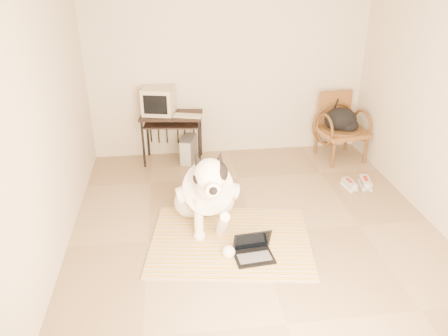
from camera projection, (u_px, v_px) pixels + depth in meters
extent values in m
plane|color=#8B7455|center=(256.00, 233.00, 4.76)|extent=(4.50, 4.50, 0.00)
plane|color=beige|center=(229.00, 63.00, 6.17)|extent=(4.50, 0.00, 4.50)
plane|color=beige|center=(352.00, 265.00, 2.17)|extent=(4.50, 0.00, 4.50)
plane|color=beige|center=(44.00, 125.00, 3.94)|extent=(0.00, 4.50, 4.50)
cube|color=gold|center=(230.00, 272.00, 4.16)|extent=(1.69, 0.50, 0.02)
cube|color=#3F6A29|center=(230.00, 255.00, 4.39)|extent=(1.69, 0.50, 0.02)
cube|color=#77488E|center=(231.00, 240.00, 4.62)|extent=(1.69, 0.50, 0.02)
cube|color=gold|center=(231.00, 227.00, 4.85)|extent=(1.69, 0.50, 0.02)
cube|color=tan|center=(231.00, 215.00, 5.08)|extent=(1.69, 0.50, 0.02)
sphere|color=white|center=(190.00, 202.00, 5.01)|extent=(0.36, 0.36, 0.36)
sphere|color=white|center=(219.00, 200.00, 5.06)|extent=(0.36, 0.36, 0.36)
ellipsoid|color=white|center=(205.00, 199.00, 5.01)|extent=(0.44, 0.40, 0.36)
ellipsoid|color=white|center=(206.00, 190.00, 4.71)|extent=(0.47, 0.83, 0.77)
cylinder|color=silver|center=(206.00, 189.00, 4.72)|extent=(0.55, 0.71, 0.70)
sphere|color=white|center=(209.00, 186.00, 4.43)|extent=(0.30, 0.30, 0.30)
sphere|color=white|center=(210.00, 175.00, 4.25)|extent=(0.33, 0.33, 0.33)
ellipsoid|color=black|center=(215.00, 172.00, 4.25)|extent=(0.25, 0.29, 0.24)
cylinder|color=white|center=(212.00, 186.00, 4.15)|extent=(0.14, 0.18, 0.14)
sphere|color=black|center=(213.00, 191.00, 4.06)|extent=(0.08, 0.08, 0.08)
cone|color=black|center=(198.00, 161.00, 4.24)|extent=(0.16, 0.17, 0.20)
cone|color=black|center=(220.00, 159.00, 4.27)|extent=(0.16, 0.17, 0.20)
torus|color=white|center=(209.00, 182.00, 4.39)|extent=(0.29, 0.16, 0.26)
cylinder|color=white|center=(199.00, 217.00, 4.56)|extent=(0.10, 0.15, 0.49)
cylinder|color=white|center=(222.00, 225.00, 4.48)|extent=(0.11, 0.44, 0.50)
sphere|color=white|center=(199.00, 235.00, 4.63)|extent=(0.13, 0.13, 0.13)
sphere|color=white|center=(229.00, 252.00, 4.36)|extent=(0.13, 0.13, 0.13)
cone|color=black|center=(200.00, 197.00, 5.35)|extent=(0.25, 0.49, 0.12)
cube|color=black|center=(254.00, 257.00, 4.33)|extent=(0.41, 0.31, 0.02)
cube|color=#535356|center=(255.00, 257.00, 4.31)|extent=(0.34, 0.19, 0.00)
cube|color=black|center=(252.00, 241.00, 4.35)|extent=(0.39, 0.13, 0.25)
cube|color=black|center=(252.00, 241.00, 4.34)|extent=(0.34, 0.11, 0.22)
cube|color=black|center=(171.00, 115.00, 6.12)|extent=(0.91, 0.58, 0.03)
cube|color=black|center=(172.00, 124.00, 6.13)|extent=(0.81, 0.47, 0.02)
cylinder|color=black|center=(143.00, 144.00, 6.10)|extent=(0.03, 0.03, 0.69)
cylinder|color=black|center=(148.00, 134.00, 6.46)|extent=(0.03, 0.03, 0.69)
cylinder|color=black|center=(199.00, 144.00, 6.10)|extent=(0.03, 0.03, 0.69)
cylinder|color=black|center=(201.00, 134.00, 6.46)|extent=(0.03, 0.03, 0.69)
cube|color=#B7A88F|center=(159.00, 100.00, 6.08)|extent=(0.49, 0.48, 0.37)
cube|color=black|center=(155.00, 105.00, 5.91)|extent=(0.32, 0.09, 0.26)
cube|color=#B7A88F|center=(188.00, 116.00, 6.02)|extent=(0.42, 0.25, 0.03)
cube|color=#535356|center=(189.00, 150.00, 6.34)|extent=(0.27, 0.42, 0.37)
cube|color=#BABABF|center=(185.00, 155.00, 6.16)|extent=(0.15, 0.06, 0.35)
cube|color=brown|center=(342.00, 132.00, 6.33)|extent=(0.71, 0.69, 0.06)
cylinder|color=#3B2410|center=(342.00, 129.00, 6.32)|extent=(0.58, 0.58, 0.04)
cube|color=brown|center=(334.00, 107.00, 6.45)|extent=(0.54, 0.13, 0.47)
cylinder|color=#3B2410|center=(333.00, 155.00, 6.15)|extent=(0.05, 0.05, 0.39)
cylinder|color=#3B2410|center=(316.00, 141.00, 6.59)|extent=(0.05, 0.05, 0.39)
cylinder|color=#3B2410|center=(365.00, 151.00, 6.28)|extent=(0.05, 0.05, 0.39)
cylinder|color=#3B2410|center=(346.00, 138.00, 6.72)|extent=(0.05, 0.05, 0.39)
ellipsoid|color=black|center=(341.00, 119.00, 6.25)|extent=(0.46, 0.38, 0.34)
ellipsoid|color=black|center=(348.00, 126.00, 6.22)|extent=(0.29, 0.24, 0.20)
cube|color=white|center=(349.00, 186.00, 5.69)|extent=(0.14, 0.28, 0.02)
cube|color=gray|center=(349.00, 184.00, 5.67)|extent=(0.14, 0.27, 0.08)
cube|color=maroon|center=(350.00, 182.00, 5.66)|extent=(0.06, 0.14, 0.02)
cube|color=white|center=(365.00, 185.00, 5.73)|extent=(0.17, 0.31, 0.03)
cube|color=gray|center=(365.00, 182.00, 5.71)|extent=(0.17, 0.30, 0.09)
cube|color=maroon|center=(366.00, 180.00, 5.69)|extent=(0.08, 0.15, 0.02)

